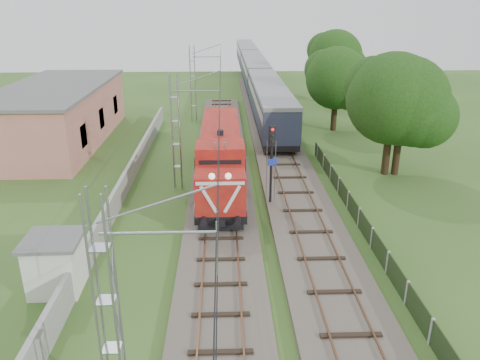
{
  "coord_description": "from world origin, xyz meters",
  "views": [
    {
      "loc": [
        0.21,
        -18.7,
        12.33
      ],
      "look_at": [
        1.17,
        7.64,
        2.2
      ],
      "focal_mm": 35.0,
      "sensor_mm": 36.0,
      "label": 1
    }
  ],
  "objects_px": {
    "locomotive": "(221,155)",
    "signal_post": "(272,151)",
    "coach_rake": "(254,69)",
    "relay_hut": "(56,263)"
  },
  "relations": [
    {
      "from": "locomotive",
      "to": "coach_rake",
      "type": "xyz_separation_m",
      "value": [
        5.0,
        40.71,
        0.43
      ]
    },
    {
      "from": "coach_rake",
      "to": "relay_hut",
      "type": "height_order",
      "value": "coach_rake"
    },
    {
      "from": "locomotive",
      "to": "signal_post",
      "type": "bearing_deg",
      "value": -52.62
    },
    {
      "from": "coach_rake",
      "to": "relay_hut",
      "type": "xyz_separation_m",
      "value": [
        -12.4,
        -53.56,
        -1.32
      ]
    },
    {
      "from": "relay_hut",
      "to": "coach_rake",
      "type": "bearing_deg",
      "value": 76.96
    },
    {
      "from": "locomotive",
      "to": "signal_post",
      "type": "xyz_separation_m",
      "value": [
        3.15,
        -4.13,
        1.52
      ]
    },
    {
      "from": "coach_rake",
      "to": "signal_post",
      "type": "relative_size",
      "value": 13.15
    },
    {
      "from": "signal_post",
      "to": "relay_hut",
      "type": "height_order",
      "value": "signal_post"
    },
    {
      "from": "locomotive",
      "to": "coach_rake",
      "type": "height_order",
      "value": "locomotive"
    },
    {
      "from": "coach_rake",
      "to": "relay_hut",
      "type": "distance_m",
      "value": 54.99
    }
  ]
}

